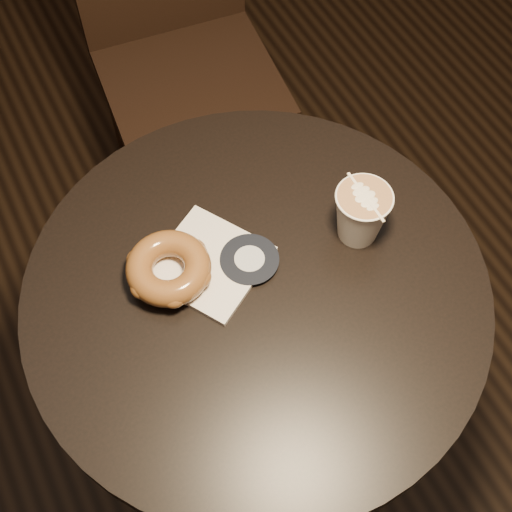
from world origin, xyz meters
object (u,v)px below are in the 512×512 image
latte_cup (361,215)px  doughnut (169,268)px  chair (174,19)px  pastry_bag (209,263)px  cafe_table (256,342)px

latte_cup → doughnut: bearing=168.3°
chair → pastry_bag: 0.79m
cafe_table → chair: 0.82m
doughnut → latte_cup: 0.30m
chair → pastry_bag: chair is taller
doughnut → latte_cup: bearing=-11.7°
chair → pastry_bag: size_ratio=6.65×
cafe_table → doughnut: (-0.11, 0.07, 0.23)m
cafe_table → pastry_bag: pastry_bag is taller
chair → pastry_bag: (-0.25, -0.73, 0.19)m
cafe_table → chair: bearing=75.8°
pastry_bag → latte_cup: bearing=-44.6°
chair → doughnut: chair is taller
cafe_table → doughnut: size_ratio=5.93×
cafe_table → latte_cup: latte_cup is taller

